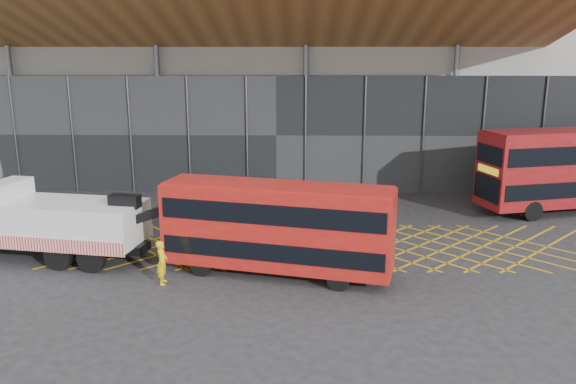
{
  "coord_description": "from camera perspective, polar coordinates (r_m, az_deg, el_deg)",
  "views": [
    {
      "loc": [
        3.56,
        -26.85,
        9.29
      ],
      "look_at": [
        3.0,
        1.5,
        2.4
      ],
      "focal_mm": 35.0,
      "sensor_mm": 36.0,
      "label": 1
    }
  ],
  "objects": [
    {
      "name": "recovery_truck",
      "position": [
        28.95,
        -25.14,
        -2.23
      ],
      "size": [
        12.55,
        4.69,
        4.35
      ],
      "rotation": [
        0.0,
        0.0,
        -0.17
      ],
      "color": "black",
      "rests_on": "ground_plane"
    },
    {
      "name": "ground_plane",
      "position": [
        28.63,
        -6.1,
        -5.35
      ],
      "size": [
        120.0,
        120.0,
        0.0
      ],
      "primitive_type": "plane",
      "color": "#272729"
    },
    {
      "name": "construction_building",
      "position": [
        45.28,
        -0.97,
        13.26
      ],
      "size": [
        55.0,
        23.97,
        18.0
      ],
      "color": "#989993",
      "rests_on": "ground_plane"
    },
    {
      "name": "worker",
      "position": [
        24.08,
        -12.67,
        -6.99
      ],
      "size": [
        0.49,
        0.71,
        1.88
      ],
      "primitive_type": "imported",
      "rotation": [
        0.0,
        0.0,
        1.64
      ],
      "color": "yellow",
      "rests_on": "ground_plane"
    },
    {
      "name": "bus_towed",
      "position": [
        24.04,
        -1.15,
        -3.39
      ],
      "size": [
        10.17,
        4.62,
        4.04
      ],
      "rotation": [
        0.0,
        0.0,
        -0.24
      ],
      "color": "#AD140F",
      "rests_on": "ground_plane"
    },
    {
      "name": "road_markings",
      "position": [
        28.48,
        5.2,
        -5.42
      ],
      "size": [
        27.96,
        7.16,
        0.01
      ],
      "color": "gold",
      "rests_on": "ground_plane"
    }
  ]
}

